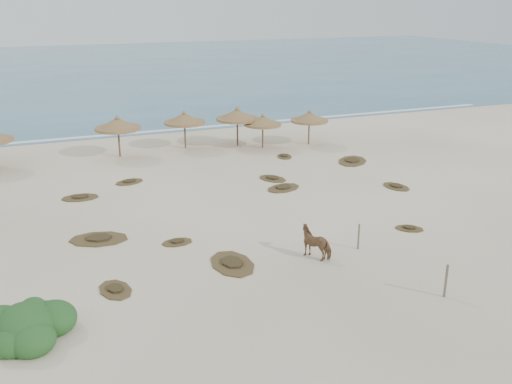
% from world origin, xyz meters
% --- Properties ---
extents(ground, '(160.00, 160.00, 0.00)m').
position_xyz_m(ground, '(0.00, 0.00, 0.00)').
color(ground, '#F0E1C5').
rests_on(ground, ground).
extents(ocean, '(200.00, 100.00, 0.01)m').
position_xyz_m(ocean, '(0.00, 75.00, 0.00)').
color(ocean, '#2B6383').
rests_on(ocean, ground).
extents(foam_line, '(70.00, 0.60, 0.01)m').
position_xyz_m(foam_line, '(0.00, 26.00, 0.00)').
color(foam_line, white).
rests_on(foam_line, ground).
extents(palapa_2, '(3.87, 3.87, 3.08)m').
position_xyz_m(palapa_2, '(-3.62, 18.79, 2.39)').
color(palapa_2, brown).
rests_on(palapa_2, ground).
extents(palapa_3, '(3.24, 3.24, 2.93)m').
position_xyz_m(palapa_3, '(1.47, 19.44, 2.27)').
color(palapa_3, brown).
rests_on(palapa_3, ground).
extents(palapa_4, '(4.12, 4.12, 3.09)m').
position_xyz_m(palapa_4, '(5.47, 18.70, 2.40)').
color(palapa_4, brown).
rests_on(palapa_4, ground).
extents(palapa_5, '(3.03, 3.03, 2.69)m').
position_xyz_m(palapa_5, '(7.04, 17.34, 2.08)').
color(palapa_5, brown).
rests_on(palapa_5, ground).
extents(palapa_6, '(3.71, 3.71, 2.76)m').
position_xyz_m(palapa_6, '(10.85, 17.05, 2.14)').
color(palapa_6, brown).
rests_on(palapa_6, ground).
extents(horse, '(1.54, 1.80, 1.40)m').
position_xyz_m(horse, '(1.86, -1.58, 0.70)').
color(horse, brown).
rests_on(horse, ground).
extents(fence_post_near, '(0.14, 0.14, 1.37)m').
position_xyz_m(fence_post_near, '(4.81, -6.65, 0.69)').
color(fence_post_near, '#726555').
rests_on(fence_post_near, ground).
extents(fence_post_far, '(0.10, 0.10, 1.24)m').
position_xyz_m(fence_post_far, '(4.03, -1.56, 0.62)').
color(fence_post_far, '#726555').
rests_on(fence_post_far, ground).
extents(bush, '(3.39, 2.99, 1.52)m').
position_xyz_m(bush, '(-10.32, -3.74, 0.50)').
color(bush, '#2A5A26').
rests_on(bush, ground).
extents(scrub_1, '(3.20, 2.52, 0.16)m').
position_xyz_m(scrub_1, '(-6.99, 3.97, 0.05)').
color(scrub_1, brown).
rests_on(scrub_1, ground).
extents(scrub_2, '(1.52, 1.03, 0.16)m').
position_xyz_m(scrub_2, '(-3.58, 2.20, 0.05)').
color(scrub_2, brown).
rests_on(scrub_2, ground).
extents(scrub_3, '(2.67, 2.20, 0.16)m').
position_xyz_m(scrub_3, '(4.43, 7.71, 0.05)').
color(scrub_3, brown).
rests_on(scrub_3, ground).
extents(scrub_4, '(1.57, 2.11, 0.16)m').
position_xyz_m(scrub_4, '(10.96, 5.38, 0.05)').
color(scrub_4, brown).
rests_on(scrub_4, ground).
extents(scrub_5, '(3.41, 3.49, 0.16)m').
position_xyz_m(scrub_5, '(11.45, 11.37, 0.05)').
color(scrub_5, brown).
rests_on(scrub_5, ground).
extents(scrub_6, '(2.24, 1.57, 0.16)m').
position_xyz_m(scrub_6, '(-7.24, 10.48, 0.05)').
color(scrub_6, brown).
rests_on(scrub_6, ground).
extents(scrub_7, '(2.02, 2.35, 0.16)m').
position_xyz_m(scrub_7, '(4.57, 9.68, 0.05)').
color(scrub_7, brown).
rests_on(scrub_7, ground).
extents(scrub_9, '(1.89, 2.83, 0.16)m').
position_xyz_m(scrub_9, '(-1.92, -0.93, 0.05)').
color(scrub_9, brown).
rests_on(scrub_9, ground).
extents(scrub_10, '(1.46, 1.83, 0.16)m').
position_xyz_m(scrub_10, '(7.49, 14.26, 0.05)').
color(scrub_10, brown).
rests_on(scrub_10, ground).
extents(scrub_11, '(1.54, 2.06, 0.16)m').
position_xyz_m(scrub_11, '(-7.02, -1.42, 0.05)').
color(scrub_11, brown).
rests_on(scrub_11, ground).
extents(scrub_12, '(1.68, 1.57, 0.16)m').
position_xyz_m(scrub_12, '(7.67, -0.48, 0.05)').
color(scrub_12, brown).
rests_on(scrub_12, ground).
extents(scrub_13, '(2.12, 1.73, 0.16)m').
position_xyz_m(scrub_13, '(-4.07, 12.38, 0.05)').
color(scrub_13, brown).
rests_on(scrub_13, ground).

